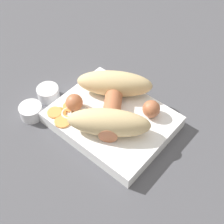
{
  "coord_description": "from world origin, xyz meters",
  "views": [
    {
      "loc": [
        0.26,
        -0.3,
        0.5
      ],
      "look_at": [
        0.0,
        0.0,
        0.04
      ],
      "focal_mm": 50.0,
      "sensor_mm": 36.0,
      "label": 1
    }
  ],
  "objects_px": {
    "bread_roll": "(112,102)",
    "condiment_cup_far": "(31,112)",
    "condiment_cup_near": "(48,94)",
    "sausage": "(112,106)",
    "food_tray": "(112,120)"
  },
  "relations": [
    {
      "from": "bread_roll",
      "to": "condiment_cup_far",
      "type": "height_order",
      "value": "bread_roll"
    },
    {
      "from": "condiment_cup_near",
      "to": "condiment_cup_far",
      "type": "xyz_separation_m",
      "value": [
        0.01,
        -0.06,
        0.0
      ]
    },
    {
      "from": "sausage",
      "to": "condiment_cup_far",
      "type": "distance_m",
      "value": 0.17
    },
    {
      "from": "condiment_cup_far",
      "to": "food_tray",
      "type": "bearing_deg",
      "value": 32.69
    },
    {
      "from": "food_tray",
      "to": "sausage",
      "type": "xyz_separation_m",
      "value": [
        -0.01,
        0.01,
        0.03
      ]
    },
    {
      "from": "food_tray",
      "to": "sausage",
      "type": "relative_size",
      "value": 1.43
    },
    {
      "from": "condiment_cup_near",
      "to": "condiment_cup_far",
      "type": "relative_size",
      "value": 1.0
    },
    {
      "from": "bread_roll",
      "to": "condiment_cup_near",
      "type": "xyz_separation_m",
      "value": [
        -0.15,
        -0.04,
        -0.04
      ]
    },
    {
      "from": "food_tray",
      "to": "bread_roll",
      "type": "xyz_separation_m",
      "value": [
        -0.01,
        0.01,
        0.04
      ]
    },
    {
      "from": "sausage",
      "to": "condiment_cup_near",
      "type": "height_order",
      "value": "sausage"
    },
    {
      "from": "bread_roll",
      "to": "condiment_cup_far",
      "type": "relative_size",
      "value": 4.5
    },
    {
      "from": "bread_roll",
      "to": "condiment_cup_near",
      "type": "distance_m",
      "value": 0.16
    },
    {
      "from": "sausage",
      "to": "bread_roll",
      "type": "bearing_deg",
      "value": -176.03
    },
    {
      "from": "food_tray",
      "to": "sausage",
      "type": "height_order",
      "value": "sausage"
    },
    {
      "from": "bread_roll",
      "to": "sausage",
      "type": "height_order",
      "value": "bread_roll"
    }
  ]
}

